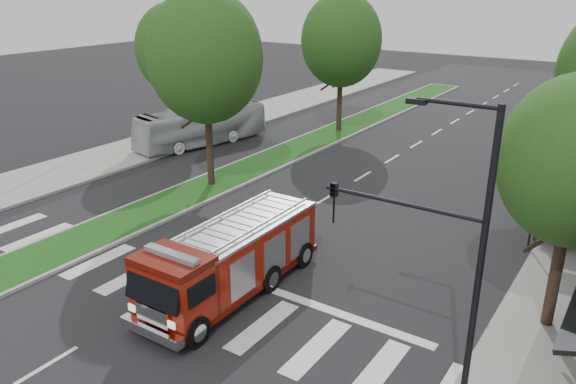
% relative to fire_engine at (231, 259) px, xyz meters
% --- Properties ---
extents(ground, '(140.00, 140.00, 0.00)m').
position_rel_fire_engine_xyz_m(ground, '(-1.85, 1.88, -1.31)').
color(ground, black).
rests_on(ground, ground).
extents(sidewalk_left, '(5.00, 80.00, 0.15)m').
position_rel_fire_engine_xyz_m(sidewalk_left, '(-16.35, 11.88, -1.24)').
color(sidewalk_left, gray).
rests_on(sidewalk_left, ground).
extents(median, '(3.00, 50.00, 0.15)m').
position_rel_fire_engine_xyz_m(median, '(-7.85, 19.88, -1.23)').
color(median, gray).
rests_on(median, ground).
extents(tree_median_near, '(5.80, 5.80, 10.16)m').
position_rel_fire_engine_xyz_m(tree_median_near, '(-7.85, 7.88, 5.50)').
color(tree_median_near, black).
rests_on(tree_median_near, ground).
extents(tree_median_far, '(5.60, 5.60, 9.72)m').
position_rel_fire_engine_xyz_m(tree_median_far, '(-7.85, 21.88, 5.18)').
color(tree_median_far, black).
rests_on(tree_median_far, ground).
extents(tree_left_mid, '(5.20, 5.20, 9.16)m').
position_rel_fire_engine_xyz_m(tree_left_mid, '(-15.85, 13.88, 4.85)').
color(tree_left_mid, black).
rests_on(tree_left_mid, ground).
extents(streetlight_right_near, '(4.08, 0.22, 8.00)m').
position_rel_fire_engine_xyz_m(streetlight_right_near, '(7.76, -1.62, 3.35)').
color(streetlight_right_near, black).
rests_on(streetlight_right_near, ground).
extents(fire_engine, '(2.47, 7.91, 2.74)m').
position_rel_fire_engine_xyz_m(fire_engine, '(0.00, 0.00, 0.00)').
color(fire_engine, '#580C04').
rests_on(fire_engine, ground).
extents(city_bus, '(4.31, 9.64, 2.61)m').
position_rel_fire_engine_xyz_m(city_bus, '(-13.85, 13.85, -0.01)').
color(city_bus, silver).
rests_on(city_bus, ground).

